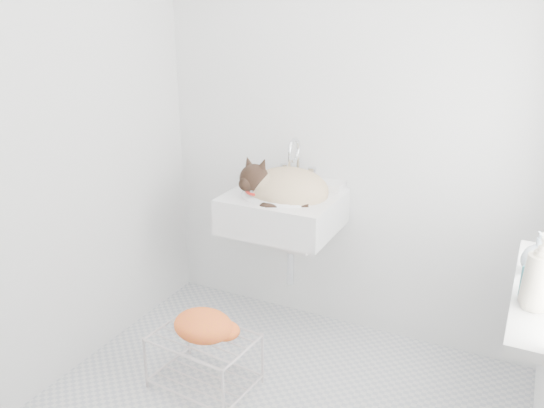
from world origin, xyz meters
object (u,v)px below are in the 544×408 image
at_px(sink, 283,194).
at_px(bottle_a, 533,307).
at_px(cat, 284,188).
at_px(wire_rack, 204,359).
at_px(bottle_c, 536,274).
at_px(bottle_b, 534,297).

height_order(sink, bottle_a, sink).
bearing_deg(cat, bottle_a, -41.30).
relative_size(sink, cat, 1.17).
relative_size(sink, wire_rack, 1.24).
xyz_separation_m(bottle_a, bottle_c, (0.00, 0.28, 0.00)).
relative_size(bottle_b, bottle_c, 1.06).
bearing_deg(bottle_b, bottle_c, 90.00).
height_order(wire_rack, bottle_c, bottle_c).
bearing_deg(sink, bottle_c, -18.64).
bearing_deg(bottle_a, sink, 150.82).
distance_m(wire_rack, bottle_c, 1.58).
bearing_deg(bottle_b, bottle_a, -90.00).
xyz_separation_m(sink, bottle_c, (1.26, -0.42, 0.00)).
bearing_deg(bottle_b, sink, 153.53).
height_order(wire_rack, bottle_a, bottle_a).
bearing_deg(wire_rack, bottle_c, 7.94).
height_order(cat, wire_rack, cat).
distance_m(wire_rack, bottle_b, 1.56).
bearing_deg(bottle_a, wire_rack, 176.59).
xyz_separation_m(sink, bottle_b, (1.26, -0.63, 0.00)).
distance_m(cat, bottle_a, 1.42).
height_order(bottle_a, bottle_c, bottle_a).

